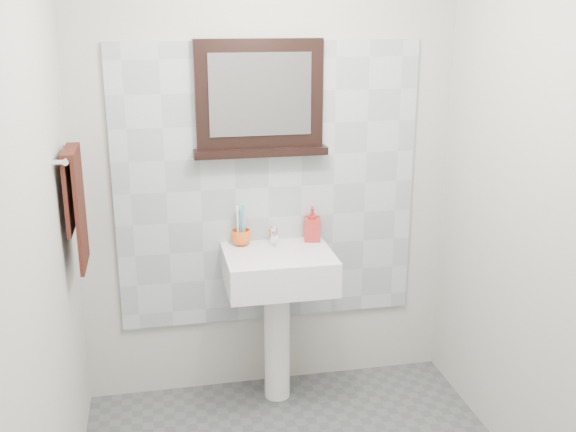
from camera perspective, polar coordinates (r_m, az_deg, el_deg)
The scene contains 12 objects.
back_wall at distance 3.55m, azimuth -1.72°, elevation 4.09°, with size 2.00×0.01×2.50m, color #BBB9B2.
front_wall at distance 1.56m, azimuth 12.71°, elevation -13.92°, with size 2.00×0.01×2.50m, color #BBB9B2.
left_wall at distance 2.48m, azimuth -20.51°, elevation -2.76°, with size 0.01×2.20×2.50m, color #BBB9B2.
right_wall at distance 2.91m, azimuth 22.05°, elevation -0.06°, with size 0.01×2.20×2.50m, color #BBB9B2.
splashback at distance 3.56m, azimuth -1.67°, elevation 2.47°, with size 1.60×0.02×1.50m, color #ABB5BA.
pedestal_sink at distance 3.51m, azimuth -0.83°, elevation -5.88°, with size 0.55×0.44×0.96m.
toothbrush_cup at distance 3.54m, azimuth -4.00°, elevation -1.82°, with size 0.11×0.11×0.08m, color orange.
toothbrushes at distance 3.52m, azimuth -3.99°, elevation -0.56°, with size 0.05×0.04×0.21m.
soap_dispenser at distance 3.59m, azimuth 2.07°, elevation -0.65°, with size 0.08×0.09×0.19m, color #AE142D.
framed_mirror at distance 3.44m, azimuth -2.41°, elevation 9.72°, with size 0.69×0.11×0.58m.
towel_bar at distance 3.12m, azimuth -18.02°, elevation 5.10°, with size 0.07×0.40×0.03m.
hand_towel at distance 3.17m, azimuth -17.55°, elevation 1.39°, with size 0.06×0.30×0.55m.
Camera 1 is at (-0.59, -2.31, 2.04)m, focal length 42.00 mm.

